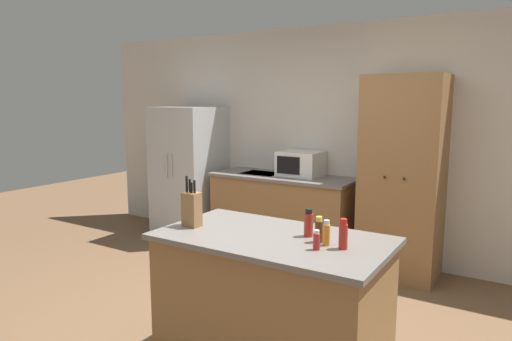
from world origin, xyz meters
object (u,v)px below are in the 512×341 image
Objects in this scene: knife_block at (192,209)px; spice_bottle_pale_salt at (326,234)px; pantry_cabinet at (402,178)px; spice_bottle_short_red at (309,224)px; spice_bottle_amber_oil at (319,230)px; fire_extinguisher at (156,216)px; spice_bottle_green_herb at (317,241)px; spice_bottle_tall_dark at (343,235)px; refrigerator at (190,173)px; microwave at (301,164)px.

spice_bottle_pale_salt is at bearing 6.14° from knife_block.
spice_bottle_short_red is (-0.04, -2.08, 0.01)m from pantry_cabinet.
spice_bottle_short_red is (0.76, 0.20, -0.04)m from knife_block.
pantry_cabinet is at bearing 91.66° from spice_bottle_amber_oil.
knife_block is 1.94× the size of spice_bottle_short_red.
pantry_cabinet reaches higher than fire_extinguisher.
knife_block reaches higher than spice_bottle_green_herb.
spice_bottle_tall_dark is at bearing -30.43° from fire_extinguisher.
spice_bottle_pale_salt is at bearing 81.88° from spice_bottle_green_herb.
spice_bottle_tall_dark is at bearing 37.16° from spice_bottle_green_herb.
refrigerator is 2.91m from knife_block.
spice_bottle_tall_dark is 4.06m from fire_extinguisher.
microwave is 2.43m from spice_bottle_short_red.
fire_extinguisher is at bearing 148.93° from spice_bottle_pale_salt.
pantry_cabinet is 4.03× the size of fire_extinguisher.
spice_bottle_short_red is at bearing 156.48° from spice_bottle_tall_dark.
spice_bottle_green_herb is (0.15, -0.21, -0.03)m from spice_bottle_short_red.
refrigerator reaches higher than spice_bottle_pale_salt.
spice_bottle_amber_oil is 0.31× the size of fire_extinguisher.
pantry_cabinet is 2.42m from knife_block.
spice_bottle_pale_salt is at bearing -60.40° from microwave.
spice_bottle_amber_oil is at bearing 109.04° from spice_bottle_green_herb.
refrigerator is 0.84× the size of pantry_cabinet.
refrigerator is 3.61m from spice_bottle_tall_dark.
microwave is 2.69m from spice_bottle_green_herb.
spice_bottle_tall_dark reaches higher than spice_bottle_short_red.
microwave is at bearing 117.47° from spice_bottle_short_red.
spice_bottle_pale_salt is (0.12, -2.19, -0.00)m from pantry_cabinet.
microwave is 3.13× the size of spice_bottle_pale_salt.
knife_block is 0.91m from spice_bottle_green_herb.
microwave is 2.66× the size of spice_bottle_tall_dark.
spice_bottle_tall_dark is 1.17× the size of spice_bottle_pale_salt.
refrigerator reaches higher than fire_extinguisher.
spice_bottle_amber_oil is at bearing 166.15° from spice_bottle_tall_dark.
microwave reaches higher than fire_extinguisher.
spice_bottle_tall_dark is 0.17m from spice_bottle_amber_oil.
spice_bottle_short_red is 1.12× the size of spice_bottle_amber_oil.
refrigerator reaches higher than microwave.
spice_bottle_amber_oil is at bearing -31.17° from fire_extinguisher.
knife_block is at bearing -81.25° from microwave.
spice_bottle_green_herb is 0.76× the size of spice_bottle_pale_salt.
spice_bottle_green_herb is 4.00m from fire_extinguisher.
spice_bottle_short_red is 1.53× the size of spice_bottle_green_herb.
spice_bottle_short_red is (-0.27, 0.12, -0.00)m from spice_bottle_tall_dark.
microwave is 2.60m from spice_bottle_pale_salt.
spice_bottle_green_herb is (2.79, -2.22, 0.15)m from refrigerator.
fire_extinguisher is at bearing 147.52° from spice_bottle_green_herb.
spice_bottle_tall_dark reaches higher than fire_extinguisher.
spice_bottle_green_herb is at bearing -38.45° from refrigerator.
spice_bottle_tall_dark is (1.03, 0.09, -0.04)m from knife_block.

